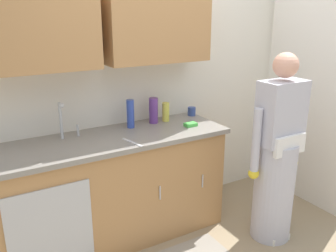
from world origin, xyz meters
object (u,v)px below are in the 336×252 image
at_px(sink, 73,145).
at_px(sponge, 191,125).
at_px(bottle_cleaner_spray, 166,112).
at_px(person_at_sink, 276,164).
at_px(bottle_dish_liquid, 130,114).
at_px(cup_by_sink, 192,111).
at_px(knife_on_counter, 132,142).
at_px(bottle_water_short, 154,110).

bearing_deg(sink, sponge, -5.62).
height_order(bottle_cleaner_spray, sponge, bottle_cleaner_spray).
bearing_deg(person_at_sink, bottle_dish_liquid, 139.10).
xyz_separation_m(bottle_dish_liquid, sponge, (0.47, -0.24, -0.11)).
distance_m(sink, person_at_sink, 1.68).
bearing_deg(cup_by_sink, person_at_sink, -72.19).
bearing_deg(knife_on_counter, sponge, 88.60).
bearing_deg(bottle_cleaner_spray, knife_on_counter, -144.26).
bearing_deg(bottle_dish_liquid, sink, -166.48).
bearing_deg(bottle_cleaner_spray, bottle_water_short, 175.74).
bearing_deg(person_at_sink, sink, 155.47).
distance_m(bottle_cleaner_spray, sponge, 0.28).
distance_m(cup_by_sink, sponge, 0.34).
relative_size(bottle_cleaner_spray, sponge, 1.59).
distance_m(bottle_dish_liquid, knife_on_counter, 0.41).
relative_size(person_at_sink, bottle_dish_liquid, 6.52).
height_order(sink, bottle_water_short, sink).
bearing_deg(sponge, person_at_sink, -50.88).
height_order(bottle_dish_liquid, knife_on_counter, bottle_dish_liquid).
distance_m(person_at_sink, bottle_dish_liquid, 1.31).
xyz_separation_m(bottle_cleaner_spray, bottle_water_short, (-0.12, 0.01, 0.03)).
xyz_separation_m(person_at_sink, cup_by_sink, (-0.28, 0.87, 0.29)).
bearing_deg(knife_on_counter, cup_by_sink, 103.56).
bearing_deg(sponge, sink, 174.38).
xyz_separation_m(person_at_sink, knife_on_counter, (-1.10, 0.47, 0.25)).
bearing_deg(sink, bottle_dish_liquid, 13.52).
distance_m(bottle_cleaner_spray, knife_on_counter, 0.64).
distance_m(bottle_dish_liquid, sponge, 0.54).
bearing_deg(bottle_water_short, bottle_cleaner_spray, -4.26).
bearing_deg(bottle_cleaner_spray, person_at_sink, -54.79).
relative_size(sink, bottle_water_short, 2.16).
distance_m(bottle_water_short, cup_by_sink, 0.44).
bearing_deg(person_at_sink, cup_by_sink, 107.81).
xyz_separation_m(bottle_water_short, sponge, (0.23, -0.26, -0.10)).
bearing_deg(knife_on_counter, bottle_water_short, 121.64).
xyz_separation_m(person_at_sink, bottle_water_short, (-0.71, 0.84, 0.36)).
distance_m(bottle_dish_liquid, bottle_water_short, 0.24).
distance_m(sink, sponge, 1.04).
distance_m(bottle_dish_liquid, cup_by_sink, 0.68).
bearing_deg(person_at_sink, bottle_water_short, 130.15).
xyz_separation_m(person_at_sink, bottle_dish_liquid, (-0.95, 0.82, 0.37)).
bearing_deg(bottle_water_short, sponge, -47.60).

